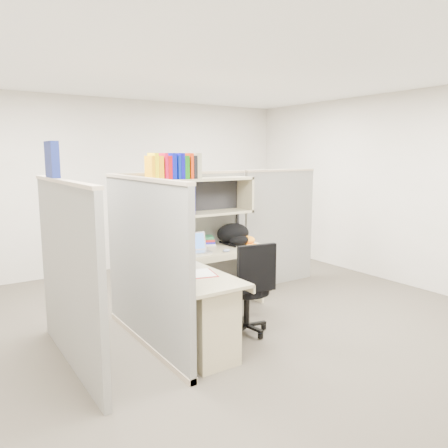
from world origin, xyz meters
TOP-DOWN VIEW (x-y plane):
  - ground at (0.00, 0.00)m, footprint 6.00×6.00m
  - room_shell at (0.00, 0.00)m, footprint 6.00×6.00m
  - cubicle at (-0.37, 0.45)m, footprint 3.79×1.84m
  - desk at (-0.41, -0.29)m, footprint 1.74×1.75m
  - laptop at (-0.07, 0.47)m, footprint 0.36×0.36m
  - backpack at (0.58, 0.61)m, footprint 0.52×0.45m
  - orange_cap at (0.71, 0.54)m, footprint 0.21×0.24m
  - snack_canister at (-0.46, -0.06)m, footprint 0.11×0.11m
  - tissue_box at (-0.82, -0.42)m, footprint 0.13×0.13m
  - mouse at (0.24, 0.31)m, footprint 0.10×0.08m
  - paper_cup at (-0.03, 0.70)m, footprint 0.09×0.09m
  - book_stack at (0.27, 0.78)m, footprint 0.23×0.26m
  - loose_paper at (-0.47, -0.30)m, footprint 0.29×0.34m
  - task_chair at (0.07, -0.34)m, footprint 0.54×0.50m

SIDE VIEW (x-z plane):
  - ground at x=0.00m, z-range 0.00..0.00m
  - task_chair at x=0.07m, z-range -0.14..0.84m
  - desk at x=-0.41m, z-range 0.07..0.80m
  - loose_paper at x=-0.47m, z-range 0.73..0.73m
  - mouse at x=0.24m, z-range 0.73..0.76m
  - orange_cap at x=0.71m, z-range 0.73..0.83m
  - book_stack at x=0.27m, z-range 0.73..0.84m
  - paper_cup at x=-0.03m, z-range 0.73..0.84m
  - snack_canister at x=-0.46m, z-range 0.73..0.84m
  - tissue_box at x=-0.82m, z-range 0.73..0.90m
  - laptop at x=-0.07m, z-range 0.73..0.96m
  - backpack at x=0.58m, z-range 0.73..0.99m
  - cubicle at x=-0.37m, z-range -0.07..1.88m
  - room_shell at x=0.00m, z-range -1.38..4.62m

